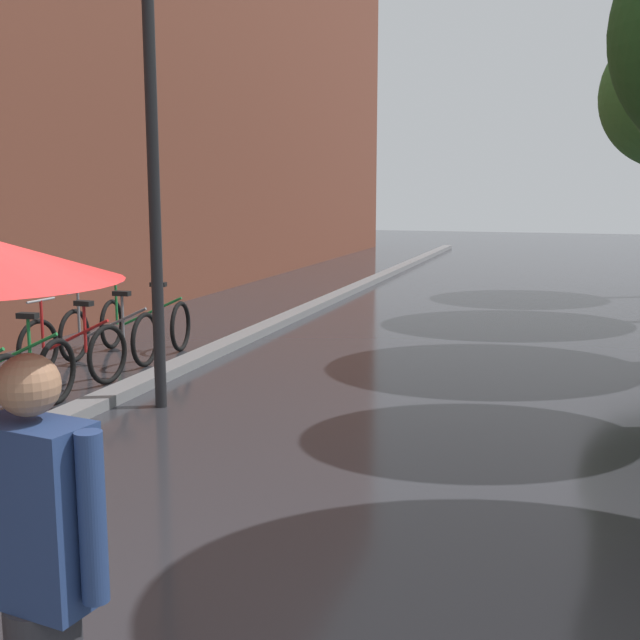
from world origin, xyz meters
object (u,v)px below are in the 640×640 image
at_px(parked_bicycle_2, 14,366).
at_px(street_lamp_post, 153,151).
at_px(parked_bicycle_4, 109,336).
at_px(parked_bicycle_5, 146,323).
at_px(parked_bicycle_3, 72,349).

distance_m(parked_bicycle_2, street_lamp_post, 2.76).
relative_size(parked_bicycle_2, parked_bicycle_4, 1.02).
distance_m(parked_bicycle_4, parked_bicycle_5, 0.98).
bearing_deg(parked_bicycle_5, street_lamp_post, -57.32).
distance_m(parked_bicycle_4, street_lamp_post, 3.19).
relative_size(parked_bicycle_3, parked_bicycle_4, 1.03).
bearing_deg(street_lamp_post, parked_bicycle_5, 122.68).
height_order(parked_bicycle_2, parked_bicycle_3, same).
relative_size(parked_bicycle_3, parked_bicycle_5, 0.98).
xyz_separation_m(parked_bicycle_2, street_lamp_post, (1.60, 0.27, 2.23)).
bearing_deg(parked_bicycle_3, street_lamp_post, -24.88).
xyz_separation_m(parked_bicycle_3, street_lamp_post, (1.57, -0.73, 2.23)).
relative_size(parked_bicycle_2, street_lamp_post, 0.25).
height_order(parked_bicycle_3, parked_bicycle_5, same).
xyz_separation_m(parked_bicycle_3, parked_bicycle_5, (-0.09, 1.85, 0.00)).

